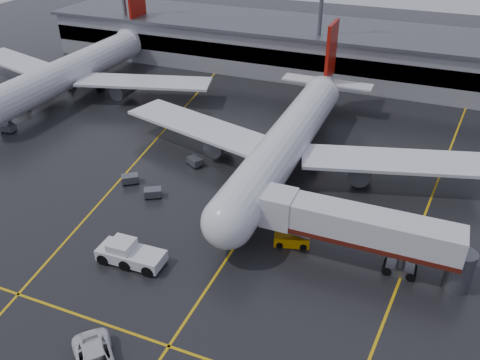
% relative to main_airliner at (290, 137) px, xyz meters
% --- Properties ---
extents(ground, '(220.00, 220.00, 0.00)m').
position_rel_main_airliner_xyz_m(ground, '(0.00, -9.70, -4.21)').
color(ground, black).
rests_on(ground, ground).
extents(apron_line_centre, '(0.25, 90.00, 0.02)m').
position_rel_main_airliner_xyz_m(apron_line_centre, '(0.00, -9.70, -4.20)').
color(apron_line_centre, gold).
rests_on(apron_line_centre, ground).
extents(apron_line_stop, '(60.00, 0.25, 0.02)m').
position_rel_main_airliner_xyz_m(apron_line_stop, '(0.00, -31.70, -4.20)').
color(apron_line_stop, gold).
rests_on(apron_line_stop, ground).
extents(apron_line_left, '(9.99, 69.35, 0.02)m').
position_rel_main_airliner_xyz_m(apron_line_left, '(-20.00, 0.30, -4.20)').
color(apron_line_left, gold).
rests_on(apron_line_left, ground).
extents(apron_line_right, '(7.57, 69.64, 0.02)m').
position_rel_main_airliner_xyz_m(apron_line_right, '(18.00, 0.30, -4.20)').
color(apron_line_right, gold).
rests_on(apron_line_right, ground).
extents(terminal, '(122.00, 19.00, 8.60)m').
position_rel_main_airliner_xyz_m(terminal, '(0.00, 38.23, 0.11)').
color(terminal, gray).
rests_on(terminal, ground).
extents(light_mast_mid, '(3.00, 1.20, 25.45)m').
position_rel_main_airliner_xyz_m(light_mast_mid, '(-5.00, 32.30, 10.27)').
color(light_mast_mid, '#595B60').
rests_on(light_mast_mid, ground).
extents(main_airliner, '(48.80, 45.60, 14.10)m').
position_rel_main_airliner_xyz_m(main_airliner, '(0.00, 0.00, 0.00)').
color(main_airliner, silver).
rests_on(main_airliner, ground).
extents(second_airliner, '(48.80, 45.60, 14.10)m').
position_rel_main_airliner_xyz_m(second_airliner, '(-42.00, 12.00, 0.00)').
color(second_airliner, silver).
rests_on(second_airliner, ground).
extents(jet_bridge, '(19.90, 3.40, 6.05)m').
position_rel_main_airliner_xyz_m(jet_bridge, '(11.87, -15.70, -0.28)').
color(jet_bridge, silver).
rests_on(jet_bridge, ground).
extents(pushback_tractor, '(6.70, 3.03, 2.36)m').
position_rel_main_airliner_xyz_m(pushback_tractor, '(-8.58, -23.99, -3.27)').
color(pushback_tractor, silver).
rests_on(pushback_tractor, ground).
extents(belt_loader, '(3.86, 2.46, 2.27)m').
position_rel_main_airliner_xyz_m(belt_loader, '(5.22, -15.38, -3.65)').
color(belt_loader, '#D78B01').
rests_on(belt_loader, ground).
extents(baggage_cart_a, '(2.38, 2.13, 1.12)m').
position_rel_main_airliner_xyz_m(baggage_cart_a, '(-12.52, -13.03, -3.58)').
color(baggage_cart_a, '#595B60').
rests_on(baggage_cart_a, ground).
extents(baggage_cart_b, '(2.38, 2.24, 1.12)m').
position_rel_main_airliner_xyz_m(baggage_cart_b, '(-16.74, -11.35, -3.58)').
color(baggage_cart_b, '#595B60').
rests_on(baggage_cart_b, ground).
extents(baggage_cart_c, '(2.38, 2.09, 1.12)m').
position_rel_main_airliner_xyz_m(baggage_cart_c, '(-11.39, -4.36, -3.58)').
color(baggage_cart_c, '#595B60').
rests_on(baggage_cart_c, ground).
extents(baggage_cart_d, '(2.28, 1.79, 1.12)m').
position_rel_main_airliner_xyz_m(baggage_cart_d, '(-45.41, 1.35, -3.58)').
color(baggage_cart_d, '#595B60').
rests_on(baggage_cart_d, ground).
extents(baggage_cart_e, '(2.11, 1.48, 1.12)m').
position_rel_main_airliner_xyz_m(baggage_cart_e, '(-41.51, -5.70, -3.58)').
color(baggage_cart_e, '#595B60').
rests_on(baggage_cart_e, ground).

